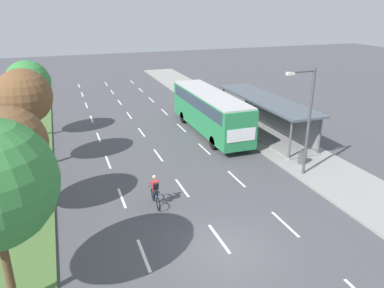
# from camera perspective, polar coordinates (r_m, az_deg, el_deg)

# --- Properties ---
(ground_plane) EXTENTS (140.00, 140.00, 0.00)m
(ground_plane) POSITION_cam_1_polar(r_m,az_deg,el_deg) (16.84, 5.53, -15.96)
(ground_plane) COLOR #4C4C51
(median_strip) EXTENTS (2.60, 52.00, 0.12)m
(median_strip) POSITION_cam_1_polar(r_m,az_deg,el_deg) (33.68, -22.85, 1.82)
(median_strip) COLOR #4C7038
(median_strip) RESTS_ON ground
(sidewalk_right) EXTENTS (4.50, 52.00, 0.15)m
(sidewalk_right) POSITION_cam_1_polar(r_m,az_deg,el_deg) (36.92, 5.33, 4.98)
(sidewalk_right) COLOR gray
(sidewalk_right) RESTS_ON ground
(lane_divider_left) EXTENTS (0.14, 44.72, 0.01)m
(lane_divider_left) POSITION_cam_1_polar(r_m,az_deg,el_deg) (30.74, -14.10, 1.03)
(lane_divider_left) COLOR white
(lane_divider_left) RESTS_ON ground
(lane_divider_center) EXTENTS (0.14, 44.72, 0.01)m
(lane_divider_center) POSITION_cam_1_polar(r_m,az_deg,el_deg) (31.23, -7.73, 1.80)
(lane_divider_center) COLOR white
(lane_divider_center) RESTS_ON ground
(lane_divider_right) EXTENTS (0.14, 44.72, 0.01)m
(lane_divider_right) POSITION_cam_1_polar(r_m,az_deg,el_deg) (32.09, -1.63, 2.50)
(lane_divider_right) COLOR white
(lane_divider_right) RESTS_ON ground
(bus_shelter) EXTENTS (2.90, 11.66, 2.86)m
(bus_shelter) POSITION_cam_1_polar(r_m,az_deg,el_deg) (30.60, 11.52, 4.82)
(bus_shelter) COLOR gray
(bus_shelter) RESTS_ON sidewalk_right
(bus) EXTENTS (2.54, 11.29, 3.37)m
(bus) POSITION_cam_1_polar(r_m,az_deg,el_deg) (30.24, 2.74, 5.42)
(bus) COLOR #28844C
(bus) RESTS_ON ground
(cyclist) EXTENTS (0.46, 1.82, 1.71)m
(cyclist) POSITION_cam_1_polar(r_m,az_deg,el_deg) (19.75, -5.63, -7.30)
(cyclist) COLOR black
(cyclist) RESTS_ON ground
(median_tree_second) EXTENTS (3.46, 3.46, 5.60)m
(median_tree_second) POSITION_cam_1_polar(r_m,az_deg,el_deg) (19.10, -26.16, 0.04)
(median_tree_second) COLOR brown
(median_tree_second) RESTS_ON median_strip
(median_tree_third) EXTENTS (3.39, 3.39, 6.33)m
(median_tree_third) POSITION_cam_1_polar(r_m,az_deg,el_deg) (24.89, -24.36, 6.58)
(median_tree_third) COLOR brown
(median_tree_third) RESTS_ON median_strip
(median_tree_fourth) EXTENTS (3.36, 3.36, 5.97)m
(median_tree_fourth) POSITION_cam_1_polar(r_m,az_deg,el_deg) (31.10, -23.82, 8.54)
(median_tree_fourth) COLOR brown
(median_tree_fourth) RESTS_ON median_strip
(streetlight) EXTENTS (1.91, 0.24, 6.50)m
(streetlight) POSITION_cam_1_polar(r_m,az_deg,el_deg) (22.83, 17.19, 4.17)
(streetlight) COLOR #4C4C51
(streetlight) RESTS_ON sidewalk_right
(trash_bin) EXTENTS (0.52, 0.52, 0.85)m
(trash_bin) POSITION_cam_1_polar(r_m,az_deg,el_deg) (25.47, 16.54, -1.98)
(trash_bin) COLOR #4C4C51
(trash_bin) RESTS_ON sidewalk_right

